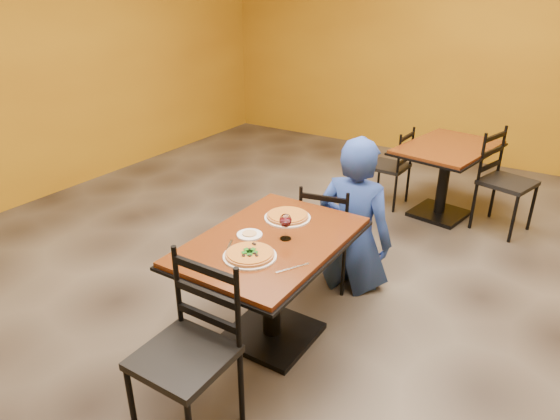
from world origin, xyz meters
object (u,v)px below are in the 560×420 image
Objects in this scene: plate_main at (250,256)px; side_plate at (250,235)px; table_second at (446,165)px; plate_far at (287,218)px; pizza_far at (287,215)px; chair_second_right at (507,183)px; chair_second_left at (388,167)px; chair_main_far at (328,233)px; wine_glass at (285,226)px; table_main at (271,265)px; pizza_main at (250,254)px; diner at (355,213)px; chair_main_near at (184,358)px.

side_plate is (-0.16, 0.22, 0.00)m from plate_main.
table_second is 2.83m from plate_main.
pizza_far reaches higher than plate_far.
pizza_far is (-1.05, -2.25, 0.29)m from chair_second_right.
chair_second_right is 2.97m from plate_main.
plate_main is 0.27m from side_plate.
side_plate is (0.06, -2.58, 0.34)m from chair_second_left.
chair_main_far is 2.73× the size of plate_main.
table_second is 3.96× the size of plate_main.
chair_second_right is at bearing 66.62° from side_plate.
table_main is at bearing -151.35° from wine_glass.
chair_second_right reaches higher than wine_glass.
side_plate reaches higher than table_main.
plate_far is 1.11× the size of pizza_far.
chair_main_far is 1.01× the size of chair_second_left.
plate_far reaches higher than table_main.
table_main is at bearing 95.29° from pizza_main.
table_main is 3.97× the size of plate_far.
chair_main_far is at bearing 165.73° from chair_second_right.
diner is 6.69× the size of wine_glass.
plate_far is (-1.05, -2.25, 0.28)m from chair_second_right.
chair_second_right reaches higher than chair_main_far.
wine_glass reaches higher than pizza_main.
side_plate is at bearing -101.61° from table_second.
plate_main is 0.56m from pizza_far.
plate_main is at bearing 79.81° from diner.
chair_main_near reaches higher than table_main.
table_main is 1.47× the size of chair_second_left.
chair_main_near is 3.43m from chair_second_left.
table_second is at bearing 82.42° from plate_main.
wine_glass is at bearing 176.13° from chair_second_right.
plate_far is (-0.05, -0.53, 0.33)m from chair_main_far.
diner is 0.68m from pizza_far.
pizza_far reaches higher than table_main.
side_plate is (-0.07, -0.34, -0.02)m from pizza_far.
table_main is 1.27× the size of chair_main_near.
plate_main is 0.32m from wine_glass.
chair_main_near reaches higher than table_second.
pizza_far is (-0.23, -0.61, 0.17)m from diner.
wine_glass reaches higher than table_second.
chair_main_near is at bearing 80.89° from chair_main_far.
wine_glass is (0.10, -0.79, 0.42)m from chair_main_far.
table_main is 1.45× the size of chair_main_far.
pizza_main is (0.04, -1.09, 0.35)m from chair_main_far.
chair_second_right is 2.83m from side_plate.
table_second is at bearing 106.01° from chair_second_right.
wine_glass is (0.08, 0.04, 0.28)m from table_main.
plate_main is (0.21, -2.80, 0.34)m from chair_second_left.
side_plate is (-0.30, -0.95, 0.15)m from diner.
pizza_main is at bearing 79.81° from diner.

